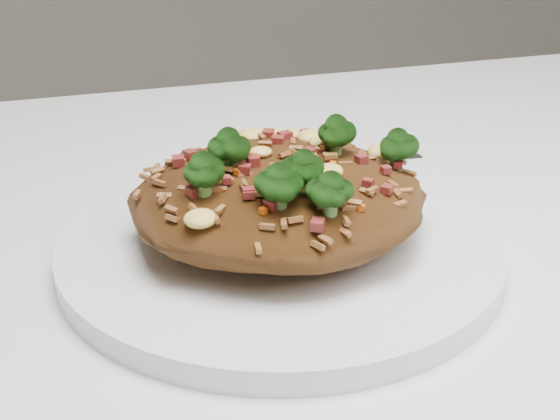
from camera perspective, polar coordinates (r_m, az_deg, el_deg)
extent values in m
cube|color=white|center=(0.41, 7.34, -9.29)|extent=(1.20, 0.80, 0.04)
cylinder|color=white|center=(0.44, 0.00, -2.59)|extent=(0.25, 0.25, 0.01)
ellipsoid|color=brown|center=(0.42, 0.00, 0.87)|extent=(0.16, 0.15, 0.04)
ellipsoid|color=#0F3A07|center=(0.38, 1.77, 3.08)|extent=(0.02, 0.02, 0.02)
ellipsoid|color=#0F3A07|center=(0.37, 3.73, 1.41)|extent=(0.02, 0.02, 0.02)
ellipsoid|color=#0F3A07|center=(0.43, 8.58, 4.68)|extent=(0.02, 0.02, 0.02)
ellipsoid|color=#0F3A07|center=(0.43, 4.12, 5.69)|extent=(0.02, 0.02, 0.02)
ellipsoid|color=#0F3A07|center=(0.41, -3.79, 4.69)|extent=(0.02, 0.02, 0.02)
ellipsoid|color=#0F3A07|center=(0.39, -5.61, 2.81)|extent=(0.02, 0.02, 0.02)
ellipsoid|color=#0F3A07|center=(0.37, -0.04, 1.94)|extent=(0.02, 0.02, 0.02)
cube|color=silver|center=(0.53, 6.87, 3.55)|extent=(0.10, 0.02, 0.00)
cube|color=silver|center=(0.51, -3.57, 2.66)|extent=(0.03, 0.02, 0.00)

